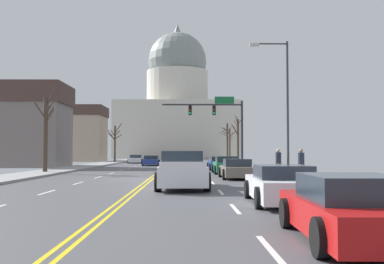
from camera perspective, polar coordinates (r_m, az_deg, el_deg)
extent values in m
cube|color=#4D4D52|center=(26.58, -5.35, -6.13)|extent=(14.00, 180.00, 0.06)
cube|color=yellow|center=(26.58, -5.61, -6.06)|extent=(0.10, 176.40, 0.00)
cube|color=yellow|center=(26.57, -5.09, -6.06)|extent=(0.10, 176.40, 0.00)
cube|color=silver|center=(7.85, 9.96, -14.56)|extent=(0.12, 2.20, 0.00)
cube|color=silver|center=(12.93, 5.57, -9.81)|extent=(0.12, 2.20, 0.00)
cube|color=silver|center=(18.07, 3.71, -7.73)|extent=(0.12, 2.20, 0.00)
cube|color=silver|center=(23.24, 2.69, -6.58)|extent=(0.12, 2.20, 0.00)
cube|color=silver|center=(28.43, 2.04, -5.84)|extent=(0.12, 2.20, 0.00)
cube|color=silver|center=(33.61, 1.59, -5.33)|extent=(0.12, 2.20, 0.00)
cube|color=silver|center=(38.80, 1.26, -4.95)|extent=(0.12, 2.20, 0.00)
cube|color=silver|center=(44.00, 1.01, -4.67)|extent=(0.12, 2.20, 0.00)
cube|color=silver|center=(49.19, 0.82, -4.44)|extent=(0.12, 2.20, 0.00)
cube|color=silver|center=(54.39, 0.66, -4.26)|extent=(0.12, 2.20, 0.00)
cube|color=silver|center=(59.58, 0.52, -4.11)|extent=(0.12, 2.20, 0.00)
cube|color=silver|center=(64.78, 0.41, -3.98)|extent=(0.12, 2.20, 0.00)
cube|color=silver|center=(69.98, 0.32, -3.87)|extent=(0.12, 2.20, 0.00)
cube|color=silver|center=(75.17, 0.24, -3.78)|extent=(0.12, 2.20, 0.00)
cube|color=silver|center=(80.37, 0.17, -3.70)|extent=(0.12, 2.20, 0.00)
cube|color=silver|center=(85.57, 0.11, -3.63)|extent=(0.12, 2.20, 0.00)
cube|color=silver|center=(90.77, 0.05, -3.57)|extent=(0.12, 2.20, 0.00)
cube|color=silver|center=(18.86, -18.19, -7.40)|extent=(0.12, 2.20, 0.00)
cube|color=silver|center=(23.86, -14.45, -6.39)|extent=(0.12, 2.20, 0.00)
cube|color=silver|center=(28.93, -12.02, -5.73)|extent=(0.12, 2.20, 0.00)
cube|color=silver|center=(34.04, -10.32, -5.25)|extent=(0.12, 2.20, 0.00)
cube|color=silver|center=(39.18, -9.06, -4.90)|extent=(0.12, 2.20, 0.00)
cube|color=silver|center=(44.32, -8.10, -4.63)|extent=(0.12, 2.20, 0.00)
cube|color=silver|center=(49.48, -7.34, -4.41)|extent=(0.12, 2.20, 0.00)
cube|color=silver|center=(54.65, -6.72, -4.23)|extent=(0.12, 2.20, 0.00)
cube|color=silver|center=(59.83, -6.21, -4.09)|extent=(0.12, 2.20, 0.00)
cube|color=silver|center=(65.00, -5.78, -3.96)|extent=(0.12, 2.20, 0.00)
cube|color=silver|center=(70.18, -5.42, -3.86)|extent=(0.12, 2.20, 0.00)
cube|color=silver|center=(75.37, -5.10, -3.77)|extent=(0.12, 2.20, 0.00)
cube|color=silver|center=(80.55, -4.83, -3.69)|extent=(0.12, 2.20, 0.00)
cube|color=silver|center=(85.74, -4.58, -3.62)|extent=(0.12, 2.20, 0.00)
cube|color=silver|center=(90.93, -4.37, -3.56)|extent=(0.12, 2.20, 0.00)
cube|color=gray|center=(27.26, 12.86, -5.78)|extent=(3.00, 180.00, 0.14)
cube|color=gray|center=(28.52, -22.72, -5.50)|extent=(3.00, 180.00, 0.14)
cylinder|color=#28282D|center=(43.37, 6.47, -0.22)|extent=(0.22, 0.22, 6.48)
cylinder|color=#28282D|center=(43.26, 1.31, 3.55)|extent=(7.80, 0.16, 0.16)
cube|color=black|center=(43.26, 2.86, 2.80)|extent=(0.32, 0.28, 0.92)
sphere|color=#330504|center=(43.13, 2.88, 3.19)|extent=(0.22, 0.22, 0.22)
sphere|color=#332B05|center=(43.10, 2.88, 2.82)|extent=(0.22, 0.22, 0.22)
sphere|color=#19CC47|center=(43.08, 2.88, 2.45)|extent=(0.22, 0.22, 0.22)
cube|color=black|center=(43.17, -0.24, 2.81)|extent=(0.32, 0.28, 0.92)
sphere|color=#330504|center=(43.04, -0.24, 3.20)|extent=(0.22, 0.22, 0.22)
sphere|color=#332B05|center=(43.01, -0.24, 2.83)|extent=(0.22, 0.22, 0.22)
sphere|color=#19CC47|center=(42.99, -0.24, 2.46)|extent=(0.22, 0.22, 0.22)
cube|color=#146033|center=(43.46, 4.20, 4.12)|extent=(1.90, 0.06, 0.70)
cylinder|color=#333338|center=(27.10, 12.24, 2.96)|extent=(0.14, 0.14, 8.14)
cylinder|color=#333338|center=(27.54, 10.11, 11.14)|extent=(1.99, 0.09, 0.09)
cube|color=#B2B2AD|center=(27.36, 8.02, 11.06)|extent=(0.56, 0.24, 0.16)
cube|color=beige|center=(111.45, -1.91, 0.11)|extent=(29.54, 22.02, 13.55)
cylinder|color=beige|center=(112.49, -1.91, 5.69)|extent=(15.47, 15.47, 8.35)
sphere|color=gray|center=(113.66, -1.90, 9.06)|extent=(14.76, 14.76, 14.76)
cone|color=gray|center=(115.69, -1.89, 13.23)|extent=(1.80, 1.80, 2.40)
cube|color=navy|center=(39.27, 3.54, -4.22)|extent=(1.86, 4.38, 0.65)
cube|color=#232D38|center=(38.85, 3.60, -3.46)|extent=(1.60, 1.90, 0.40)
cylinder|color=black|center=(40.54, 2.11, -4.40)|extent=(0.23, 0.64, 0.64)
cylinder|color=black|center=(40.71, 4.60, -4.39)|extent=(0.23, 0.64, 0.64)
cylinder|color=black|center=(37.86, 2.41, -4.53)|extent=(0.23, 0.64, 0.64)
cylinder|color=black|center=(38.04, 5.07, -4.52)|extent=(0.23, 0.64, 0.64)
cube|color=#1E7247|center=(33.32, 4.41, -4.48)|extent=(1.75, 4.60, 0.69)
cube|color=#232D38|center=(32.93, 4.46, -3.52)|extent=(1.53, 2.22, 0.45)
cylinder|color=black|center=(34.68, 2.75, -4.72)|extent=(0.22, 0.64, 0.64)
cylinder|color=black|center=(34.83, 5.61, -4.70)|extent=(0.22, 0.64, 0.64)
cylinder|color=black|center=(31.83, 3.09, -4.91)|extent=(0.22, 0.64, 0.64)
cylinder|color=black|center=(32.00, 6.20, -4.89)|extent=(0.22, 0.64, 0.64)
cube|color=#6B6056|center=(27.17, 5.75, -5.03)|extent=(1.76, 4.65, 0.59)
cube|color=#232D38|center=(26.89, 5.81, -3.95)|extent=(1.54, 1.97, 0.45)
cylinder|color=black|center=(28.52, 3.66, -5.19)|extent=(0.22, 0.64, 0.64)
cylinder|color=black|center=(28.72, 7.14, -5.15)|extent=(0.22, 0.64, 0.64)
cylinder|color=black|center=(25.66, 4.20, -5.48)|extent=(0.22, 0.64, 0.64)
cylinder|color=black|center=(25.88, 8.06, -5.44)|extent=(0.22, 0.64, 0.64)
cube|color=silver|center=(19.90, -1.29, -5.47)|extent=(2.12, 5.60, 0.80)
cube|color=#1E2833|center=(20.65, -1.31, -3.36)|extent=(1.89, 1.93, 0.64)
cube|color=silver|center=(17.16, -1.17, -4.23)|extent=(1.85, 0.14, 0.22)
cylinder|color=black|center=(21.59, -4.03, -5.83)|extent=(0.30, 0.81, 0.80)
cylinder|color=black|center=(21.61, 1.34, -5.83)|extent=(0.30, 0.81, 0.80)
cylinder|color=black|center=(18.26, -4.40, -6.43)|extent=(0.30, 0.81, 0.80)
cylinder|color=black|center=(18.29, 1.95, -6.43)|extent=(0.30, 0.81, 0.80)
cube|color=silver|center=(14.46, 11.42, -7.09)|extent=(1.94, 4.71, 0.64)
cube|color=#232D38|center=(14.19, 11.58, -5.04)|extent=(1.65, 2.20, 0.41)
cylinder|color=black|center=(15.77, 7.23, -7.33)|extent=(0.24, 0.65, 0.64)
cylinder|color=black|center=(16.06, 13.66, -7.19)|extent=(0.24, 0.65, 0.64)
cylinder|color=black|center=(12.91, 8.64, -8.39)|extent=(0.24, 0.65, 0.64)
cylinder|color=black|center=(13.27, 16.42, -8.15)|extent=(0.24, 0.65, 0.64)
cube|color=#B71414|center=(8.79, 19.70, -10.15)|extent=(1.95, 4.44, 0.59)
cube|color=#232D38|center=(8.59, 19.96, -6.78)|extent=(1.66, 2.18, 0.47)
cylinder|color=black|center=(9.88, 12.09, -10.17)|extent=(0.24, 0.65, 0.64)
cylinder|color=black|center=(10.38, 22.08, -9.68)|extent=(0.24, 0.65, 0.64)
cylinder|color=black|center=(7.27, 16.30, -12.93)|extent=(0.24, 0.65, 0.64)
cube|color=navy|center=(52.26, -5.28, -3.83)|extent=(1.94, 4.68, 0.57)
cube|color=#232D38|center=(52.43, -5.27, -3.27)|extent=(1.65, 2.36, 0.45)
cylinder|color=black|center=(50.80, -4.34, -4.02)|extent=(0.24, 0.65, 0.64)
cylinder|color=black|center=(50.89, -6.38, -4.01)|extent=(0.24, 0.65, 0.64)
cylinder|color=black|center=(53.66, -4.25, -3.94)|extent=(0.24, 0.65, 0.64)
cylinder|color=black|center=(53.75, -6.17, -3.93)|extent=(0.24, 0.65, 0.64)
cube|color=silver|center=(62.83, -7.28, -3.60)|extent=(1.95, 4.53, 0.57)
cube|color=#232D38|center=(63.17, -7.26, -3.13)|extent=(1.64, 1.99, 0.45)
cylinder|color=black|center=(61.39, -6.55, -3.75)|extent=(0.24, 0.65, 0.64)
cylinder|color=black|center=(61.53, -8.21, -3.74)|extent=(0.24, 0.65, 0.64)
cylinder|color=black|center=(64.16, -6.40, -3.70)|extent=(0.24, 0.65, 0.64)
cylinder|color=black|center=(64.29, -7.98, -3.69)|extent=(0.24, 0.65, 0.64)
cube|color=slate|center=(50.27, -21.63, -0.45)|extent=(10.12, 6.49, 6.62)
cube|color=#47332D|center=(50.60, -21.55, 4.52)|extent=(10.53, 6.75, 2.16)
cube|color=tan|center=(76.04, -14.73, -0.86)|extent=(9.29, 7.17, 7.49)
cube|color=#47332D|center=(76.31, -14.69, 2.58)|extent=(9.66, 7.46, 1.67)
cylinder|color=#423328|center=(52.21, 5.95, -1.26)|extent=(0.25, 0.25, 5.29)
cylinder|color=#423328|center=(51.83, 5.76, 1.56)|extent=(0.52, 1.03, 1.10)
cylinder|color=#423328|center=(52.91, 5.88, 1.27)|extent=(0.12, 1.27, 1.54)
cylinder|color=#423328|center=(51.93, 6.27, 1.44)|extent=(0.63, 0.95, 0.79)
cylinder|color=#423328|center=(52.07, 5.56, 0.31)|extent=(0.88, 0.45, 1.25)
cylinder|color=#423328|center=(52.86, 5.69, 0.00)|extent=(0.46, 1.35, 1.23)
cylinder|color=#423328|center=(53.04, 5.71, 0.93)|extent=(0.35, 1.59, 1.26)
cylinder|color=#423328|center=(64.94, -9.91, -1.50)|extent=(0.27, 0.27, 5.26)
cylinder|color=#423328|center=(64.71, -9.49, -0.61)|extent=(1.10, 0.49, 0.67)
cylinder|color=#423328|center=(64.51, -10.33, -0.56)|extent=(0.93, 1.19, 0.94)
cylinder|color=#423328|center=(65.12, -10.18, -0.17)|extent=(0.76, 0.29, 1.06)
cylinder|color=#423328|center=(64.45, -9.61, -0.18)|extent=(0.95, 1.08, 0.83)
cylinder|color=#423328|center=(64.90, -9.49, 0.47)|extent=(1.05, 0.22, 1.47)
cylinder|color=#423328|center=(65.05, -10.35, -0.43)|extent=(1.11, 0.12, 1.65)
cylinder|color=brown|center=(61.62, 4.87, -1.73)|extent=(0.30, 0.30, 4.71)
cylinder|color=brown|center=(61.17, 5.05, -0.55)|extent=(0.40, 1.09, 0.98)
cylinder|color=brown|center=(62.03, 5.05, -0.99)|extent=(0.58, 0.84, 0.65)
cylinder|color=brown|center=(62.13, 4.98, 0.25)|extent=(0.43, 0.93, 1.62)
cylinder|color=brown|center=(61.49, 4.49, 0.17)|extent=(0.92, 0.42, 0.92)
cylinder|color=#423328|center=(34.94, -18.37, -0.32)|extent=(0.34, 0.34, 5.55)
cylinder|color=#423328|center=(35.71, -18.19, 2.78)|extent=(0.35, 1.35, 0.78)
cylinder|color=#423328|center=(35.38, -17.90, 2.22)|extent=(0.45, 0.95, 1.10)
cylinder|color=#423328|center=(35.27, -17.75, 3.31)|extent=(0.65, 0.63, 1.00)
cylinder|color=#423328|center=(35.58, -17.93, 2.89)|extent=(0.24, 1.17, 1.19)
cylinder|color=#423328|center=(34.85, -17.77, 4.21)|extent=(0.93, 0.52, 1.58)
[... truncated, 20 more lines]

